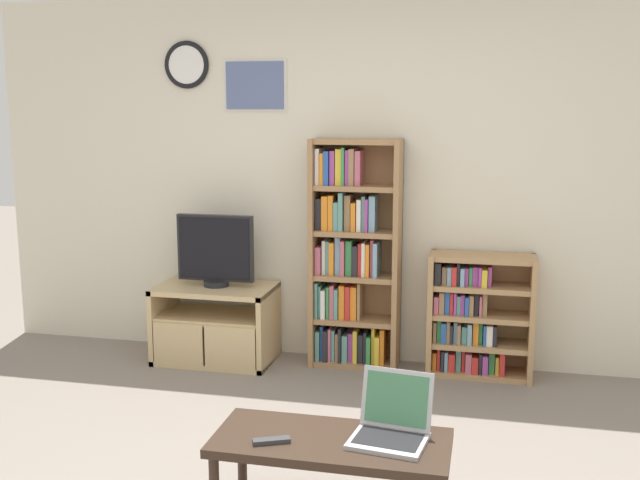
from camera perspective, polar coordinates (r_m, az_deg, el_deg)
The scene contains 8 objects.
wall_back at distance 5.33m, azimuth 3.32°, elevation 4.56°, with size 5.61×0.09×2.60m.
tv_stand at distance 5.49m, azimuth -7.99°, elevation -6.30°, with size 0.84×0.51×0.55m.
television at distance 5.39m, azimuth -7.97°, elevation -0.82°, with size 0.56×0.18×0.52m.
bookshelf_tall at distance 5.26m, azimuth 2.37°, elevation -1.37°, with size 0.62×0.28×1.61m.
bookshelf_short at distance 5.26m, azimuth 11.64°, elevation -5.77°, with size 0.70×0.30×0.84m.
coffee_table at distance 3.35m, azimuth 0.85°, elevation -15.65°, with size 1.02×0.45×0.42m.
laptop at distance 3.33m, azimuth 5.49°, elevation -13.72°, with size 0.35×0.34×0.27m.
remote_near_laptop at distance 3.30m, azimuth -3.63°, elevation -15.03°, with size 0.16×0.11×0.02m.
Camera 1 is at (0.86, -3.01, 1.84)m, focal length 42.00 mm.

